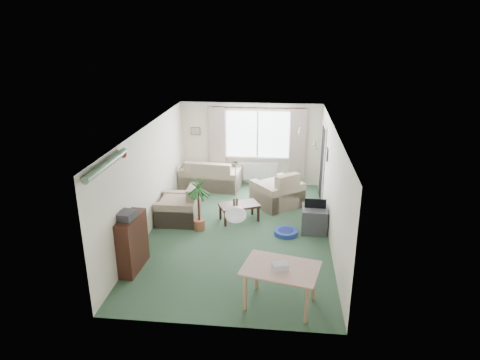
# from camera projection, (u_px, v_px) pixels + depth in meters

# --- Properties ---
(ground) EXTENTS (6.50, 6.50, 0.00)m
(ground) POSITION_uv_depth(u_px,v_px,m) (239.00, 232.00, 9.70)
(ground) COLOR #2F4E36
(window) EXTENTS (1.80, 0.03, 1.30)m
(window) POSITION_uv_depth(u_px,v_px,m) (258.00, 134.00, 12.20)
(window) COLOR white
(curtain_rod) EXTENTS (2.60, 0.03, 0.03)m
(curtain_rod) POSITION_uv_depth(u_px,v_px,m) (258.00, 108.00, 11.86)
(curtain_rod) COLOR black
(curtain_left) EXTENTS (0.45, 0.08, 2.00)m
(curtain_left) POSITION_uv_depth(u_px,v_px,m) (217.00, 142.00, 12.30)
(curtain_left) COLOR beige
(curtain_right) EXTENTS (0.45, 0.08, 2.00)m
(curtain_right) POSITION_uv_depth(u_px,v_px,m) (298.00, 144.00, 12.07)
(curtain_right) COLOR beige
(radiator) EXTENTS (1.20, 0.10, 0.55)m
(radiator) POSITION_uv_depth(u_px,v_px,m) (257.00, 171.00, 12.53)
(radiator) COLOR white
(doorway) EXTENTS (0.03, 0.95, 2.00)m
(doorway) POSITION_uv_depth(u_px,v_px,m) (323.00, 164.00, 11.23)
(doorway) COLOR black
(pendant_lamp) EXTENTS (0.36, 0.36, 0.36)m
(pendant_lamp) POSITION_uv_depth(u_px,v_px,m) (236.00, 215.00, 7.03)
(pendant_lamp) COLOR white
(tinsel_garland) EXTENTS (1.60, 1.60, 0.12)m
(tinsel_garland) POSITION_uv_depth(u_px,v_px,m) (107.00, 164.00, 6.97)
(tinsel_garland) COLOR #196626
(bauble_cluster_a) EXTENTS (0.20, 0.20, 0.20)m
(bauble_cluster_a) POSITION_uv_depth(u_px,v_px,m) (300.00, 129.00, 9.67)
(bauble_cluster_a) COLOR silver
(bauble_cluster_b) EXTENTS (0.20, 0.20, 0.20)m
(bauble_cluster_b) POSITION_uv_depth(u_px,v_px,m) (317.00, 142.00, 8.52)
(bauble_cluster_b) COLOR silver
(wall_picture_back) EXTENTS (0.28, 0.03, 0.22)m
(wall_picture_back) POSITION_uv_depth(u_px,v_px,m) (196.00, 131.00, 12.36)
(wall_picture_back) COLOR brown
(wall_picture_right) EXTENTS (0.03, 0.24, 0.30)m
(wall_picture_right) POSITION_uv_depth(u_px,v_px,m) (327.00, 154.00, 10.11)
(wall_picture_right) COLOR brown
(sofa) EXTENTS (1.75, 1.03, 0.84)m
(sofa) POSITION_uv_depth(u_px,v_px,m) (211.00, 174.00, 12.24)
(sofa) COLOR beige
(sofa) RESTS_ON ground
(armchair_corner) EXTENTS (1.46, 1.45, 0.95)m
(armchair_corner) POSITION_uv_depth(u_px,v_px,m) (277.00, 188.00, 11.02)
(armchair_corner) COLOR #C0B691
(armchair_corner) RESTS_ON ground
(armchair_left) EXTENTS (0.94, 0.99, 0.87)m
(armchair_left) POSITION_uv_depth(u_px,v_px,m) (178.00, 204.00, 10.14)
(armchair_left) COLOR beige
(armchair_left) RESTS_ON ground
(coffee_table) EXTENTS (1.05, 0.85, 0.41)m
(coffee_table) POSITION_uv_depth(u_px,v_px,m) (239.00, 212.00, 10.23)
(coffee_table) COLOR black
(coffee_table) RESTS_ON ground
(photo_frame) EXTENTS (0.12, 0.03, 0.16)m
(photo_frame) POSITION_uv_depth(u_px,v_px,m) (235.00, 202.00, 10.10)
(photo_frame) COLOR brown
(photo_frame) RESTS_ON coffee_table
(bookshelf) EXTENTS (0.35, 0.90, 1.08)m
(bookshelf) POSITION_uv_depth(u_px,v_px,m) (132.00, 243.00, 8.08)
(bookshelf) COLOR black
(bookshelf) RESTS_ON ground
(hifi_box) EXTENTS (0.33, 0.39, 0.14)m
(hifi_box) POSITION_uv_depth(u_px,v_px,m) (126.00, 215.00, 7.79)
(hifi_box) COLOR #343338
(hifi_box) RESTS_ON bookshelf
(houseplant) EXTENTS (0.60, 0.60, 1.28)m
(houseplant) POSITION_uv_depth(u_px,v_px,m) (199.00, 204.00, 9.62)
(houseplant) COLOR #1F5A2D
(houseplant) RESTS_ON ground
(dining_table) EXTENTS (1.25, 0.98, 0.70)m
(dining_table) POSITION_uv_depth(u_px,v_px,m) (280.00, 287.00, 7.06)
(dining_table) COLOR tan
(dining_table) RESTS_ON ground
(gift_box) EXTENTS (0.30, 0.25, 0.12)m
(gift_box) POSITION_uv_depth(u_px,v_px,m) (280.00, 267.00, 6.88)
(gift_box) COLOR silver
(gift_box) RESTS_ON dining_table
(tv_cube) EXTENTS (0.59, 0.64, 0.57)m
(tv_cube) POSITION_uv_depth(u_px,v_px,m) (314.00, 219.00, 9.68)
(tv_cube) COLOR #3F3E44
(tv_cube) RESTS_ON ground
(pet_bed) EXTENTS (0.62, 0.62, 0.10)m
(pet_bed) POSITION_uv_depth(u_px,v_px,m) (286.00, 232.00, 9.57)
(pet_bed) COLOR navy
(pet_bed) RESTS_ON ground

